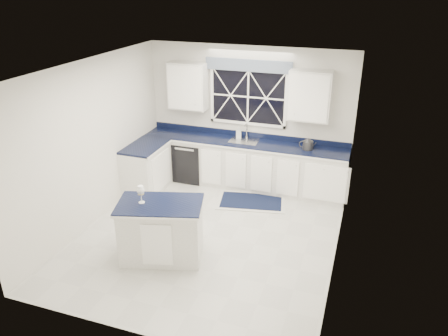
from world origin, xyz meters
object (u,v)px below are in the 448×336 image
at_px(faucet, 246,130).
at_px(island, 161,230).
at_px(kettle, 308,144).
at_px(soap_bottle, 239,133).
at_px(dishwasher, 191,160).
at_px(wine_glass, 141,191).

relative_size(faucet, island, 0.22).
bearing_deg(kettle, soap_bottle, 170.50).
bearing_deg(soap_bottle, kettle, -7.43).
height_order(dishwasher, faucet, faucet).
distance_m(faucet, island, 3.00).
bearing_deg(island, wine_glass, 177.80).
relative_size(wine_glass, soap_bottle, 1.20).
distance_m(faucet, soap_bottle, 0.16).
bearing_deg(dishwasher, kettle, -0.38).
distance_m(faucet, wine_glass, 3.03).
xyz_separation_m(island, soap_bottle, (0.29, 2.86, 0.60)).
relative_size(island, soap_bottle, 6.17).
bearing_deg(faucet, dishwasher, -169.98).
height_order(faucet, soap_bottle, faucet).
bearing_deg(wine_glass, island, 13.68).
bearing_deg(dishwasher, faucet, 10.02).
bearing_deg(dishwasher, island, -76.26).
distance_m(dishwasher, wine_glass, 2.87).
bearing_deg(wine_glass, kettle, 55.07).
height_order(wine_glass, soap_bottle, same).
bearing_deg(island, soap_bottle, 68.34).
bearing_deg(wine_glass, faucet, 76.86).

